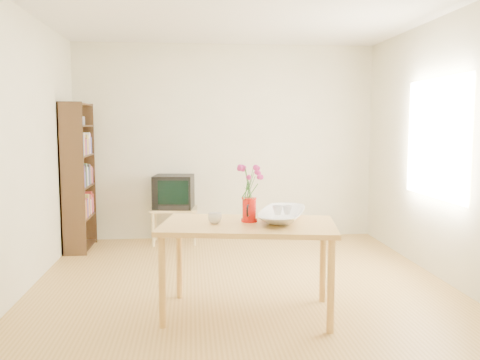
{
  "coord_description": "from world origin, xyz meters",
  "views": [
    {
      "loc": [
        -0.48,
        -4.59,
        1.54
      ],
      "look_at": [
        0.0,
        0.3,
        1.0
      ],
      "focal_mm": 38.0,
      "sensor_mm": 36.0,
      "label": 1
    }
  ],
  "objects": [
    {
      "name": "room",
      "position": [
        0.03,
        0.0,
        1.3
      ],
      "size": [
        4.5,
        4.5,
        4.5
      ],
      "color": "#A87D3B",
      "rests_on": "ground"
    },
    {
      "name": "table",
      "position": [
        -0.02,
        -0.61,
        0.67
      ],
      "size": [
        1.5,
        1.01,
        0.75
      ],
      "rotation": [
        0.0,
        0.0,
        -0.17
      ],
      "color": "#BE8A41",
      "rests_on": "ground"
    },
    {
      "name": "tv_stand",
      "position": [
        -0.7,
        1.97,
        0.39
      ],
      "size": [
        0.6,
        0.45,
        0.46
      ],
      "color": "#D4B777",
      "rests_on": "ground"
    },
    {
      "name": "bookshelf",
      "position": [
        -1.85,
        1.75,
        0.84
      ],
      "size": [
        0.28,
        0.7,
        1.8
      ],
      "color": "#311E10",
      "rests_on": "ground"
    },
    {
      "name": "pitcher",
      "position": [
        -0.01,
        -0.54,
        0.84
      ],
      "size": [
        0.13,
        0.21,
        0.2
      ],
      "rotation": [
        0.0,
        0.0,
        -0.25
      ],
      "color": "red",
      "rests_on": "table"
    },
    {
      "name": "flowers",
      "position": [
        -0.01,
        -0.54,
        1.1
      ],
      "size": [
        0.22,
        0.22,
        0.32
      ],
      "primitive_type": null,
      "color": "#BE2C7C",
      "rests_on": "pitcher"
    },
    {
      "name": "mug",
      "position": [
        -0.29,
        -0.59,
        0.79
      ],
      "size": [
        0.12,
        0.12,
        0.09
      ],
      "primitive_type": "imported",
      "rotation": [
        0.0,
        0.0,
        3.05
      ],
      "color": "white",
      "rests_on": "table"
    },
    {
      "name": "bowl",
      "position": [
        0.27,
        -0.5,
        1.0
      ],
      "size": [
        0.66,
        0.66,
        0.49
      ],
      "primitive_type": "imported",
      "rotation": [
        0.0,
        0.0,
        -0.32
      ],
      "color": "white",
      "rests_on": "table"
    },
    {
      "name": "teacup_a",
      "position": [
        0.23,
        -0.5,
        0.95
      ],
      "size": [
        0.1,
        0.1,
        0.07
      ],
      "primitive_type": "imported",
      "rotation": [
        0.0,
        0.0,
        0.64
      ],
      "color": "white",
      "rests_on": "bowl"
    },
    {
      "name": "teacup_b",
      "position": [
        0.32,
        -0.48,
        0.95
      ],
      "size": [
        0.07,
        0.07,
        0.06
      ],
      "primitive_type": "imported",
      "rotation": [
        0.0,
        0.0,
        1.64
      ],
      "color": "white",
      "rests_on": "bowl"
    },
    {
      "name": "television",
      "position": [
        -0.7,
        1.98,
        0.68
      ],
      "size": [
        0.54,
        0.51,
        0.43
      ],
      "rotation": [
        0.0,
        0.0,
        -0.12
      ],
      "color": "black",
      "rests_on": "tv_stand"
    }
  ]
}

